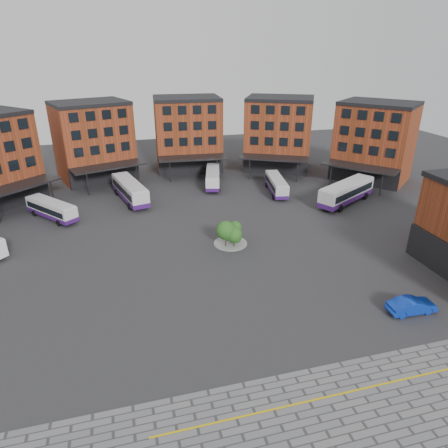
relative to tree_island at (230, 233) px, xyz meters
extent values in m
plane|color=#28282B|center=(-1.84, -11.48, -1.86)|extent=(160.00, 160.00, 0.00)
cube|color=gold|center=(0.16, -25.48, -1.83)|extent=(26.00, 0.15, 0.02)
cube|color=black|center=(-30.05, 21.84, 0.14)|extent=(10.00, 9.07, 4.00)
cube|color=black|center=(-29.91, 21.69, 7.34)|extent=(8.60, 7.77, 8.00)
cube|color=black|center=(-28.48, 20.10, 2.14)|extent=(12.61, 11.97, 0.25)
cylinder|color=black|center=(-23.89, 21.80, 0.14)|extent=(0.20, 0.20, 4.00)
cube|color=brown|center=(-17.15, 34.96, 5.14)|extent=(15.55, 13.69, 14.00)
cube|color=black|center=(-15.57, 30.37, 0.14)|extent=(12.45, 4.71, 4.00)
cube|color=black|center=(-17.15, 34.96, 12.44)|extent=(15.65, 13.97, 0.60)
cube|color=black|center=(-15.50, 30.18, 7.34)|extent=(10.87, 3.87, 8.00)
cube|color=black|center=(-14.80, 28.15, 2.14)|extent=(13.72, 8.39, 0.25)
cylinder|color=black|center=(-18.52, 24.97, 0.14)|extent=(0.20, 0.20, 4.00)
cylinder|color=black|center=(-9.91, 27.93, 0.14)|extent=(0.20, 0.20, 4.00)
cube|color=brown|center=(1.43, 37.40, 5.14)|extent=(13.67, 10.88, 14.00)
cube|color=black|center=(1.10, 32.57, 0.14)|extent=(13.00, 1.41, 4.00)
cube|color=black|center=(1.43, 37.40, 12.44)|extent=(13.69, 11.18, 0.60)
cube|color=black|center=(1.08, 32.37, 7.34)|extent=(11.42, 0.95, 8.00)
cube|color=black|center=(0.93, 30.22, 2.14)|extent=(13.28, 5.30, 0.25)
cylinder|color=black|center=(-3.73, 28.74, 0.14)|extent=(0.20, 0.20, 4.00)
cylinder|color=black|center=(5.35, 28.11, 0.14)|extent=(0.20, 0.20, 4.00)
cube|color=brown|center=(19.49, 32.40, 5.14)|extent=(16.12, 14.81, 14.00)
cube|color=black|center=(17.29, 28.07, 0.14)|extent=(11.81, 6.35, 4.00)
cube|color=black|center=(19.49, 32.40, 12.44)|extent=(16.26, 15.08, 0.60)
cube|color=black|center=(17.20, 27.90, 7.34)|extent=(10.26, 5.33, 8.00)
cube|color=black|center=(16.23, 25.98, 2.14)|extent=(13.58, 9.82, 0.25)
cylinder|color=black|center=(11.35, 26.44, 0.14)|extent=(0.20, 0.20, 4.00)
cylinder|color=black|center=(19.46, 22.31, 0.14)|extent=(0.20, 0.20, 4.00)
cube|color=brown|center=(34.16, 20.73, 5.14)|extent=(16.02, 16.39, 14.00)
cube|color=black|center=(30.45, 17.61, 0.14)|extent=(8.74, 10.28, 4.00)
cube|color=black|center=(34.16, 20.73, 12.44)|extent=(16.25, 16.58, 0.60)
cube|color=black|center=(30.29, 17.48, 7.34)|extent=(7.47, 8.86, 8.00)
cube|color=black|center=(28.64, 16.10, 2.14)|extent=(11.73, 12.79, 0.25)
cylinder|color=black|center=(24.34, 18.43, 0.14)|extent=(0.20, 0.20, 4.00)
cylinder|color=black|center=(30.19, 11.46, 0.14)|extent=(0.20, 0.20, 4.00)
cube|color=black|center=(21.06, -13.48, 0.14)|extent=(0.40, 12.00, 4.00)
cylinder|color=gray|center=(0.16, 0.52, -1.80)|extent=(4.40, 4.40, 0.12)
cylinder|color=#332114|center=(-0.64, -0.08, -1.04)|extent=(0.14, 0.14, 1.65)
sphere|color=#1F4D19|center=(-0.64, -0.08, 0.45)|extent=(2.46, 2.46, 2.46)
sphere|color=#1F4D19|center=(-0.44, -0.23, -0.05)|extent=(1.72, 1.72, 1.72)
cylinder|color=#332114|center=(0.96, 1.12, -1.15)|extent=(0.14, 0.14, 1.43)
sphere|color=#1F4D19|center=(0.96, 1.12, 0.14)|extent=(1.71, 1.71, 1.71)
sphere|color=#1F4D19|center=(1.16, 0.97, -0.29)|extent=(1.20, 1.20, 1.20)
cylinder|color=#332114|center=(0.36, -0.48, -1.24)|extent=(0.14, 0.14, 1.25)
sphere|color=#1F4D19|center=(0.36, -0.48, -0.11)|extent=(2.05, 2.05, 2.05)
sphere|color=#1F4D19|center=(0.56, -0.63, -0.49)|extent=(1.44, 1.44, 1.44)
cylinder|color=black|center=(-28.26, 4.77, -1.41)|extent=(0.84, 0.82, 0.91)
cube|color=silver|center=(-23.36, 15.55, -0.26)|extent=(8.00, 9.11, 2.21)
cube|color=black|center=(-23.36, 15.55, -0.11)|extent=(7.55, 8.53, 0.86)
cube|color=silver|center=(-23.36, 15.55, 0.89)|extent=(7.68, 8.74, 0.11)
cube|color=black|center=(-26.42, 19.32, -0.06)|extent=(1.56, 1.30, 0.99)
cube|color=#3E1768|center=(-23.36, 15.55, -1.05)|extent=(8.06, 9.16, 0.63)
cylinder|color=black|center=(-26.23, 17.30, -1.41)|extent=(0.78, 0.87, 0.90)
cylinder|color=black|center=(-24.48, 18.72, -1.41)|extent=(0.78, 0.87, 0.90)
cylinder|color=black|center=(-22.23, 12.38, -1.41)|extent=(0.78, 0.87, 0.90)
cylinder|color=black|center=(-20.48, 13.80, -1.41)|extent=(0.78, 0.87, 0.90)
cube|color=silver|center=(-11.62, 20.24, 0.09)|extent=(5.56, 12.38, 2.69)
cube|color=black|center=(-11.62, 20.24, 0.28)|extent=(5.39, 11.45, 1.04)
cube|color=silver|center=(-11.62, 20.24, 1.48)|extent=(5.34, 11.88, 0.13)
cube|color=black|center=(-13.05, 26.00, 0.33)|extent=(2.29, 0.68, 1.21)
cube|color=#3E1768|center=(-11.62, 20.24, -0.87)|extent=(5.61, 12.42, 0.77)
cylinder|color=black|center=(-13.88, 23.66, -1.31)|extent=(0.58, 1.14, 1.10)
cylinder|color=black|center=(-11.22, 24.32, -1.31)|extent=(0.58, 1.14, 1.10)
cylinder|color=black|center=(-12.03, 16.16, -1.31)|extent=(0.58, 1.14, 1.10)
cylinder|color=black|center=(-9.36, 16.82, -1.31)|extent=(0.58, 1.14, 1.10)
cube|color=white|center=(3.56, 24.45, -0.17)|extent=(4.85, 10.72, 2.33)
cube|color=black|center=(3.56, 24.45, -0.01)|extent=(4.71, 9.92, 0.90)
cube|color=silver|center=(3.56, 24.45, 1.04)|extent=(4.66, 10.29, 0.11)
cube|color=black|center=(4.81, 29.43, 0.04)|extent=(1.99, 0.61, 1.05)
cube|color=#3E1768|center=(3.56, 24.45, -1.01)|extent=(4.90, 10.77, 0.67)
cylinder|color=black|center=(3.22, 27.99, -1.39)|extent=(0.51, 0.99, 0.95)
cylinder|color=black|center=(5.52, 27.41, -1.39)|extent=(0.51, 0.99, 0.95)
cylinder|color=black|center=(1.59, 21.50, -1.39)|extent=(0.51, 0.99, 0.95)
cylinder|color=black|center=(3.89, 20.92, -1.39)|extent=(0.51, 0.99, 0.95)
cube|color=silver|center=(13.42, 17.68, -0.27)|extent=(3.93, 10.13, 2.20)
cube|color=black|center=(13.42, 17.68, -0.11)|extent=(3.85, 9.36, 0.85)
cube|color=silver|center=(13.42, 17.68, 0.88)|extent=(3.77, 9.73, 0.11)
cube|color=black|center=(14.26, 22.45, -0.06)|extent=(1.90, 0.45, 0.99)
cube|color=#3E1768|center=(13.42, 17.68, -1.05)|extent=(3.97, 10.18, 0.63)
cylinder|color=black|center=(12.86, 20.99, -1.41)|extent=(0.42, 0.93, 0.90)
cylinder|color=black|center=(15.07, 20.60, -1.41)|extent=(0.42, 0.93, 0.90)
cylinder|color=black|center=(11.76, 14.75, -1.41)|extent=(0.42, 0.93, 0.90)
cylinder|color=black|center=(13.98, 14.36, -1.41)|extent=(0.42, 0.93, 0.90)
cube|color=silver|center=(22.57, 9.91, 0.17)|extent=(12.35, 8.65, 2.80)
cube|color=black|center=(22.57, 9.91, 0.37)|extent=(11.51, 8.21, 1.09)
cube|color=silver|center=(22.57, 9.91, 1.62)|extent=(11.86, 8.30, 0.14)
cube|color=black|center=(27.96, 12.94, 0.42)|extent=(1.29, 2.17, 1.26)
cube|color=#3E1768|center=(22.57, 9.91, -0.83)|extent=(12.41, 8.70, 0.80)
cylinder|color=black|center=(25.38, 13.13, -1.29)|extent=(1.16, 0.86, 1.14)
cylinder|color=black|center=(26.78, 10.64, -1.29)|extent=(1.16, 0.86, 1.14)
cylinder|color=black|center=(18.37, 9.19, -1.29)|extent=(1.16, 0.86, 1.14)
cylinder|color=black|center=(19.77, 6.70, -1.29)|extent=(1.16, 0.86, 1.14)
imported|color=#0D32B4|center=(13.09, -18.26, -1.07)|extent=(4.86, 1.84, 1.58)
camera|label=1|loc=(-12.78, -44.47, 21.89)|focal=32.00mm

